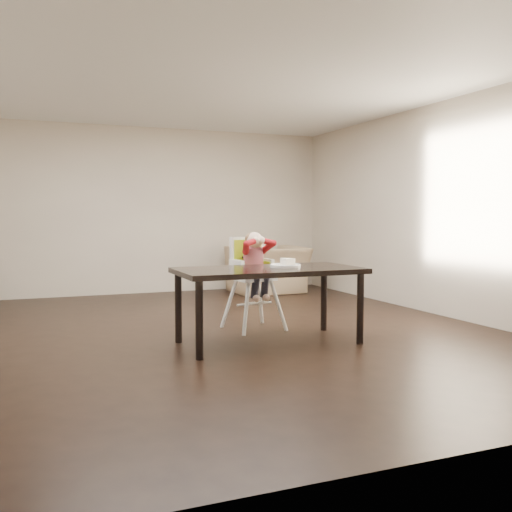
# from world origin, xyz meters

# --- Properties ---
(ground) EXTENTS (7.00, 7.00, 0.00)m
(ground) POSITION_xyz_m (0.00, 0.00, 0.00)
(ground) COLOR black
(ground) RESTS_ON ground
(room_walls) EXTENTS (6.02, 7.02, 2.71)m
(room_walls) POSITION_xyz_m (0.00, 0.00, 1.86)
(room_walls) COLOR #BFB09E
(room_walls) RESTS_ON ground
(dining_table) EXTENTS (1.80, 0.90, 0.75)m
(dining_table) POSITION_xyz_m (0.34, -0.68, 0.67)
(dining_table) COLOR black
(dining_table) RESTS_ON ground
(high_chair) EXTENTS (0.51, 0.51, 1.08)m
(high_chair) POSITION_xyz_m (0.46, 0.06, 0.76)
(high_chair) COLOR white
(high_chair) RESTS_ON ground
(plate) EXTENTS (0.32, 0.32, 0.09)m
(plate) POSITION_xyz_m (0.53, -0.67, 0.78)
(plate) COLOR white
(plate) RESTS_ON dining_table
(armchair) EXTENTS (1.20, 0.81, 1.02)m
(armchair) POSITION_xyz_m (1.82, 2.80, 0.51)
(armchair) COLOR tan
(armchair) RESTS_ON ground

